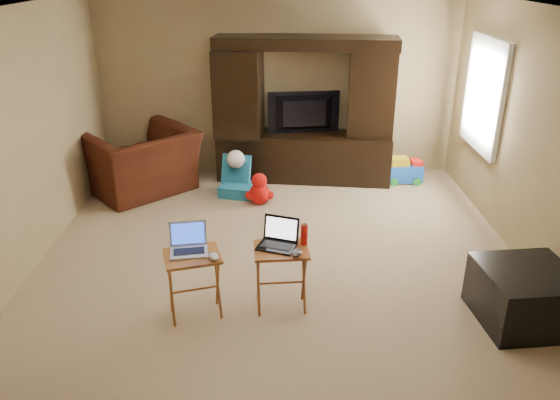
{
  "coord_description": "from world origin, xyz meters",
  "views": [
    {
      "loc": [
        -0.04,
        -4.91,
        2.87
      ],
      "look_at": [
        0.0,
        -0.2,
        0.8
      ],
      "focal_mm": 35.0,
      "sensor_mm": 36.0,
      "label": 1
    }
  ],
  "objects_px": {
    "push_toy": "(404,170)",
    "water_bottle": "(304,235)",
    "plush_toy": "(259,188)",
    "ottoman": "(525,296)",
    "child_rocker": "(236,177)",
    "tray_table_left": "(194,285)",
    "laptop_left": "(188,241)",
    "tray_table_right": "(281,279)",
    "mouse_left": "(214,256)",
    "mouse_right": "(297,253)",
    "recliner": "(142,162)",
    "television": "(305,114)",
    "laptop_right": "(276,235)",
    "entertainment_center": "(305,111)"
  },
  "relations": [
    {
      "from": "push_toy",
      "to": "water_bottle",
      "type": "distance_m",
      "value": 3.38
    },
    {
      "from": "plush_toy",
      "to": "ottoman",
      "type": "distance_m",
      "value": 3.42
    },
    {
      "from": "child_rocker",
      "to": "ottoman",
      "type": "distance_m",
      "value": 3.85
    },
    {
      "from": "tray_table_left",
      "to": "plush_toy",
      "type": "bearing_deg",
      "value": 62.44
    },
    {
      "from": "tray_table_left",
      "to": "laptop_left",
      "type": "height_order",
      "value": "laptop_left"
    },
    {
      "from": "tray_table_right",
      "to": "laptop_left",
      "type": "distance_m",
      "value": 0.89
    },
    {
      "from": "child_rocker",
      "to": "push_toy",
      "type": "bearing_deg",
      "value": 25.78
    },
    {
      "from": "mouse_left",
      "to": "mouse_right",
      "type": "xyz_separation_m",
      "value": [
        0.69,
        0.05,
        0.0
      ]
    },
    {
      "from": "tray_table_left",
      "to": "recliner",
      "type": "bearing_deg",
      "value": 94.94
    },
    {
      "from": "mouse_left",
      "to": "child_rocker",
      "type": "bearing_deg",
      "value": 90.26
    },
    {
      "from": "laptop_left",
      "to": "recliner",
      "type": "bearing_deg",
      "value": 101.79
    },
    {
      "from": "recliner",
      "to": "laptop_left",
      "type": "xyz_separation_m",
      "value": [
        1.05,
        -2.8,
        0.3
      ]
    },
    {
      "from": "water_bottle",
      "to": "plush_toy",
      "type": "bearing_deg",
      "value": 101.48
    },
    {
      "from": "television",
      "to": "plush_toy",
      "type": "bearing_deg",
      "value": 49.58
    },
    {
      "from": "laptop_left",
      "to": "mouse_right",
      "type": "height_order",
      "value": "laptop_left"
    },
    {
      "from": "recliner",
      "to": "tray_table_right",
      "type": "distance_m",
      "value": 3.29
    },
    {
      "from": "television",
      "to": "recliner",
      "type": "height_order",
      "value": "television"
    },
    {
      "from": "child_rocker",
      "to": "mouse_right",
      "type": "distance_m",
      "value": 2.83
    },
    {
      "from": "tray_table_right",
      "to": "push_toy",
      "type": "bearing_deg",
      "value": 55.61
    },
    {
      "from": "laptop_right",
      "to": "mouse_left",
      "type": "relative_size",
      "value": 2.58
    },
    {
      "from": "plush_toy",
      "to": "laptop_left",
      "type": "relative_size",
      "value": 1.33
    },
    {
      "from": "tray_table_left",
      "to": "laptop_left",
      "type": "bearing_deg",
      "value": 119.15
    },
    {
      "from": "plush_toy",
      "to": "push_toy",
      "type": "relative_size",
      "value": 0.85
    },
    {
      "from": "plush_toy",
      "to": "tray_table_right",
      "type": "bearing_deg",
      "value": -83.77
    },
    {
      "from": "tray_table_right",
      "to": "television",
      "type": "bearing_deg",
      "value": 79.4
    },
    {
      "from": "plush_toy",
      "to": "mouse_left",
      "type": "height_order",
      "value": "mouse_left"
    },
    {
      "from": "entertainment_center",
      "to": "push_toy",
      "type": "height_order",
      "value": "entertainment_center"
    },
    {
      "from": "mouse_left",
      "to": "laptop_right",
      "type": "bearing_deg",
      "value": 20.22
    },
    {
      "from": "push_toy",
      "to": "laptop_left",
      "type": "distance_m",
      "value": 4.05
    },
    {
      "from": "push_toy",
      "to": "television",
      "type": "bearing_deg",
      "value": 169.4
    },
    {
      "from": "laptop_left",
      "to": "push_toy",
      "type": "bearing_deg",
      "value": 42.04
    },
    {
      "from": "television",
      "to": "recliner",
      "type": "bearing_deg",
      "value": 5.8
    },
    {
      "from": "television",
      "to": "push_toy",
      "type": "relative_size",
      "value": 2.03
    },
    {
      "from": "tray_table_right",
      "to": "laptop_right",
      "type": "height_order",
      "value": "laptop_right"
    },
    {
      "from": "entertainment_center",
      "to": "laptop_right",
      "type": "bearing_deg",
      "value": -90.21
    },
    {
      "from": "push_toy",
      "to": "water_bottle",
      "type": "relative_size",
      "value": 2.66
    },
    {
      "from": "entertainment_center",
      "to": "tray_table_right",
      "type": "height_order",
      "value": "entertainment_center"
    },
    {
      "from": "water_bottle",
      "to": "entertainment_center",
      "type": "bearing_deg",
      "value": 87.14
    },
    {
      "from": "push_toy",
      "to": "mouse_right",
      "type": "xyz_separation_m",
      "value": [
        -1.63,
        -3.16,
        0.44
      ]
    },
    {
      "from": "laptop_left",
      "to": "mouse_left",
      "type": "xyz_separation_m",
      "value": [
        0.22,
        -0.1,
        -0.09
      ]
    },
    {
      "from": "entertainment_center",
      "to": "laptop_right",
      "type": "xyz_separation_m",
      "value": [
        -0.4,
        -3.19,
        -0.26
      ]
    },
    {
      "from": "entertainment_center",
      "to": "tray_table_left",
      "type": "distance_m",
      "value": 3.56
    },
    {
      "from": "mouse_left",
      "to": "recliner",
      "type": "bearing_deg",
      "value": 113.56
    },
    {
      "from": "television",
      "to": "mouse_right",
      "type": "distance_m",
      "value": 3.35
    },
    {
      "from": "mouse_right",
      "to": "television",
      "type": "bearing_deg",
      "value": 86.1
    },
    {
      "from": "tray_table_left",
      "to": "ottoman",
      "type": "bearing_deg",
      "value": -17.72
    },
    {
      "from": "television",
      "to": "tray_table_right",
      "type": "height_order",
      "value": "television"
    },
    {
      "from": "ottoman",
      "to": "plush_toy",
      "type": "bearing_deg",
      "value": 133.12
    },
    {
      "from": "television",
      "to": "push_toy",
      "type": "height_order",
      "value": "television"
    },
    {
      "from": "recliner",
      "to": "mouse_right",
      "type": "relative_size",
      "value": 10.56
    }
  ]
}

